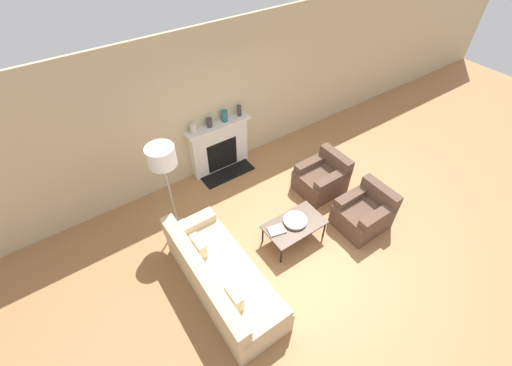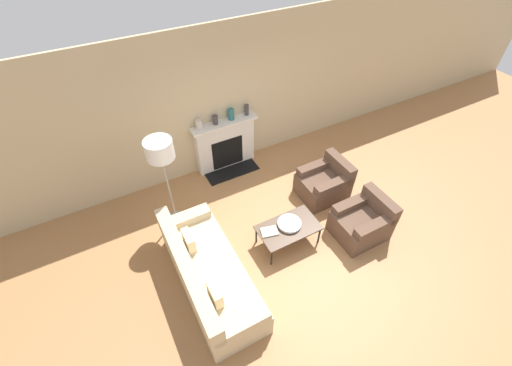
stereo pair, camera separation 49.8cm
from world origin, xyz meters
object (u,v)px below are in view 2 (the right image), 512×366
at_px(mantel_vase_right, 247,110).
at_px(mantel_vase_center_right, 231,114).
at_px(coffee_table, 288,228).
at_px(book, 269,232).
at_px(floor_lamp, 160,154).
at_px(mantel_vase_center_left, 215,120).
at_px(armchair_far, 324,183).
at_px(couch, 208,274).
at_px(fireplace, 226,145).
at_px(mantel_vase_left, 199,125).
at_px(armchair_near, 363,222).
at_px(bowl, 289,224).

bearing_deg(mantel_vase_right, mantel_vase_center_right, 180.00).
xyz_separation_m(coffee_table, book, (-0.33, 0.06, 0.04)).
xyz_separation_m(floor_lamp, mantel_vase_center_left, (1.29, 0.95, -0.34)).
height_order(book, mantel_vase_center_left, mantel_vase_center_left).
distance_m(mantel_vase_center_left, mantel_vase_right, 0.67).
height_order(armchair_far, mantel_vase_right, mantel_vase_right).
xyz_separation_m(armchair_far, mantel_vase_center_left, (-1.45, 1.70, 0.88)).
relative_size(couch, floor_lamp, 1.25).
distance_m(fireplace, armchair_far, 2.14).
bearing_deg(couch, book, -81.03).
relative_size(book, mantel_vase_left, 1.75).
height_order(fireplace, mantel_vase_center_right, mantel_vase_center_right).
bearing_deg(mantel_vase_center_right, couch, -122.97).
xyz_separation_m(floor_lamp, mantel_vase_right, (1.96, 0.95, -0.32)).
xyz_separation_m(armchair_near, mantel_vase_center_right, (-1.11, 2.79, 0.91)).
relative_size(mantel_vase_center_left, mantel_vase_center_right, 0.80).
height_order(book, mantel_vase_center_right, mantel_vase_center_right).
distance_m(floor_lamp, mantel_vase_left, 1.39).
distance_m(armchair_near, coffee_table, 1.31).
distance_m(armchair_near, bowl, 1.29).
bearing_deg(bowl, mantel_vase_left, 104.20).
bearing_deg(book, mantel_vase_right, 85.41).
xyz_separation_m(armchair_far, book, (-1.56, -0.59, 0.12)).
bearing_deg(coffee_table, couch, -175.29).
height_order(coffee_table, book, book).
relative_size(fireplace, bowl, 3.41).
bearing_deg(couch, fireplace, -30.25).
xyz_separation_m(armchair_far, bowl, (-1.20, -0.62, 0.14)).
distance_m(book, mantel_vase_right, 2.55).
height_order(floor_lamp, mantel_vase_center_right, floor_lamp).
distance_m(armchair_far, bowl, 1.35).
distance_m(bowl, floor_lamp, 2.33).
distance_m(book, mantel_vase_center_left, 2.42).
distance_m(couch, mantel_vase_center_left, 2.92).
bearing_deg(armchair_near, mantel_vase_right, -164.39).
bearing_deg(mantel_vase_center_right, mantel_vase_center_left, -180.00).
xyz_separation_m(couch, armchair_far, (2.72, 0.77, -0.02)).
xyz_separation_m(couch, book, (1.16, 0.18, 0.10)).
bearing_deg(book, bowl, 9.87).
distance_m(couch, armchair_near, 2.74).
xyz_separation_m(fireplace, mantel_vase_right, (0.51, 0.01, 0.67)).
xyz_separation_m(armchair_near, mantel_vase_center_left, (-1.45, 2.79, 0.88)).
distance_m(couch, armchair_far, 2.83).
bearing_deg(coffee_table, mantel_vase_center_right, 87.19).
distance_m(armchair_far, mantel_vase_left, 2.62).
xyz_separation_m(couch, mantel_vase_left, (0.94, 2.48, 0.86)).
bearing_deg(mantel_vase_center_right, armchair_near, -68.21).
relative_size(armchair_near, book, 2.73).
bearing_deg(mantel_vase_center_right, bowl, -92.00).
distance_m(fireplace, floor_lamp, 1.99).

